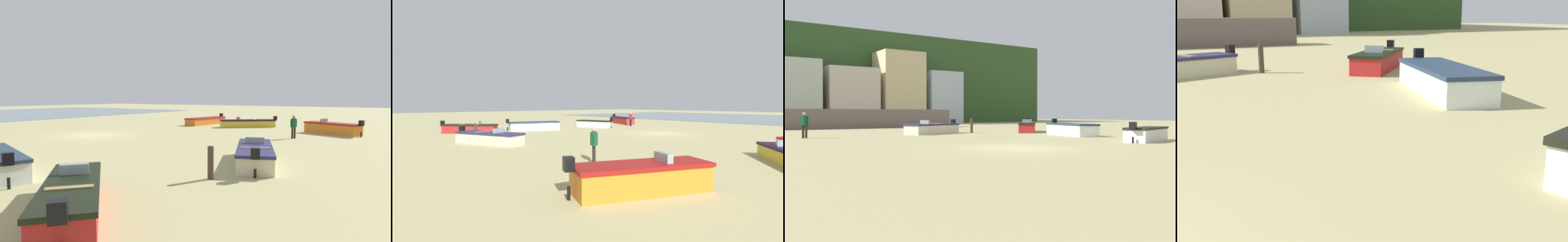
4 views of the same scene
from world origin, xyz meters
The scene contains 12 objects.
ground_plane centered at (0.00, 0.00, 0.00)m, with size 160.00×160.00×0.00m, color tan.
harbor_pier centered at (3.15, 30.00, 1.01)m, with size 19.25×2.40×2.03m, color #6A5B56.
townhouse_centre centered at (-1.17, 46.76, 4.44)m, with size 6.43×5.52×8.87m, color beige.
townhouse_centre_right centered at (6.51, 46.62, 4.08)m, with size 7.09×5.23×8.15m, color beige.
townhouse_right centered at (14.07, 46.91, 5.50)m, with size 6.52×5.81×11.00m, color beige.
townhouse_far_right centered at (21.13, 46.83, 4.16)m, with size 5.75×5.66×8.33m, color #AEBDC9.
boat_red_0 centered at (11.18, 12.72, 0.41)m, with size 4.12×4.41×1.12m.
boat_white_1 centered at (8.85, -0.24, 0.40)m, with size 4.40×2.40×1.10m.
boat_cream_2 centered at (3.11, 14.26, 0.40)m, with size 5.09×3.23×1.09m.
boat_white_3 centered at (10.16, 6.72, 0.43)m, with size 2.93×5.31×1.16m.
mooring_post_near_water centered at (6.43, 13.95, 0.59)m, with size 0.22×0.22×1.17m, color #3D3626.
beach_walker_foreground centered at (-6.27, 13.31, 0.95)m, with size 0.48×0.48×1.62m.
Camera 3 is at (-11.73, -14.62, 1.49)m, focal length 38.98 mm.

